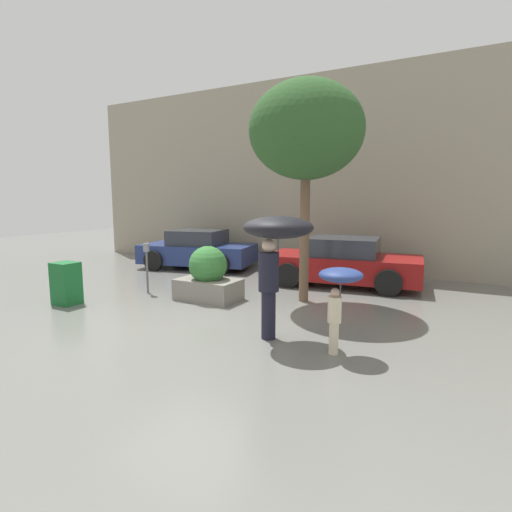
{
  "coord_description": "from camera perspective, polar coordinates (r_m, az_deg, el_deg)",
  "views": [
    {
      "loc": [
        4.43,
        -5.61,
        2.22
      ],
      "look_at": [
        0.49,
        1.6,
        1.05
      ],
      "focal_mm": 28.0,
      "sensor_mm": 36.0,
      "label": 1
    }
  ],
  "objects": [
    {
      "name": "street_tree",
      "position": [
        8.74,
        7.19,
        17.27
      ],
      "size": [
        2.4,
        2.4,
        4.66
      ],
      "color": "brown",
      "rests_on": "ground"
    },
    {
      "name": "parked_car_far",
      "position": [
        13.12,
        -8.27,
        0.82
      ],
      "size": [
        3.86,
        2.52,
        1.24
      ],
      "rotation": [
        0.0,
        0.0,
        1.78
      ],
      "color": "navy",
      "rests_on": "ground"
    },
    {
      "name": "newspaper_box",
      "position": [
        9.41,
        -25.48,
        -3.54
      ],
      "size": [
        0.5,
        0.44,
        0.9
      ],
      "color": "#19662D",
      "rests_on": "ground"
    },
    {
      "name": "building_facade",
      "position": [
        12.92,
        8.7,
        11.48
      ],
      "size": [
        18.0,
        0.3,
        6.0
      ],
      "color": "#9E937F",
      "rests_on": "ground"
    },
    {
      "name": "parking_meter",
      "position": [
        9.78,
        -15.36,
        -0.16
      ],
      "size": [
        0.14,
        0.14,
        1.2
      ],
      "color": "#595B60",
      "rests_on": "ground"
    },
    {
      "name": "parked_car_near",
      "position": [
        10.67,
        12.31,
        -0.94
      ],
      "size": [
        4.07,
        2.32,
        1.24
      ],
      "rotation": [
        0.0,
        0.0,
        1.69
      ],
      "color": "maroon",
      "rests_on": "ground"
    },
    {
      "name": "planter_box",
      "position": [
        8.91,
        -6.86,
        -2.94
      ],
      "size": [
        1.38,
        0.85,
        1.2
      ],
      "color": "gray",
      "rests_on": "ground"
    },
    {
      "name": "person_adult",
      "position": [
        6.21,
        2.9,
        2.29
      ],
      "size": [
        1.09,
        1.09,
        1.96
      ],
      "rotation": [
        0.0,
        0.0,
        0.47
      ],
      "color": "#1E1E2D",
      "rests_on": "ground"
    },
    {
      "name": "ground_plane",
      "position": [
        7.49,
        -9.33,
        -9.26
      ],
      "size": [
        40.0,
        40.0,
        0.0
      ],
      "primitive_type": "plane",
      "color": "slate"
    },
    {
      "name": "person_child",
      "position": [
        5.8,
        11.8,
        -4.17
      ],
      "size": [
        0.63,
        0.63,
        1.26
      ],
      "rotation": [
        0.0,
        0.0,
        0.91
      ],
      "color": "beige",
      "rests_on": "ground"
    }
  ]
}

